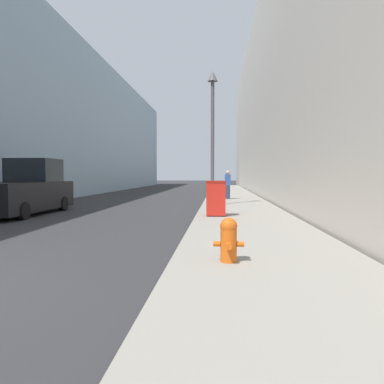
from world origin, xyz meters
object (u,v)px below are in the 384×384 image
(fire_hydrant, at_px, (229,239))
(pickup_truck, at_px, (25,191))
(pedestrian_on_sidewalk, at_px, (228,185))
(trash_bin, at_px, (216,198))
(lamppost, at_px, (213,124))

(fire_hydrant, bearing_deg, pickup_truck, 133.42)
(pedestrian_on_sidewalk, bearing_deg, fire_hydrant, -91.26)
(trash_bin, distance_m, pedestrian_on_sidewalk, 9.43)
(lamppost, bearing_deg, fire_hydrant, -87.66)
(lamppost, bearing_deg, pickup_truck, -157.41)
(trash_bin, height_order, pedestrian_on_sidewalk, pedestrian_on_sidewalk)
(trash_bin, height_order, pickup_truck, pickup_truck)
(fire_hydrant, xyz_separation_m, lamppost, (-0.48, 11.67, 3.48))
(trash_bin, xyz_separation_m, pickup_truck, (-7.79, 1.56, 0.15))
(trash_bin, bearing_deg, pedestrian_on_sidewalk, 86.18)
(pickup_truck, bearing_deg, pedestrian_on_sidewalk, 43.00)
(fire_hydrant, distance_m, lamppost, 12.19)
(fire_hydrant, distance_m, pedestrian_on_sidewalk, 16.37)
(pickup_truck, bearing_deg, trash_bin, -11.32)
(trash_bin, relative_size, pedestrian_on_sidewalk, 0.73)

